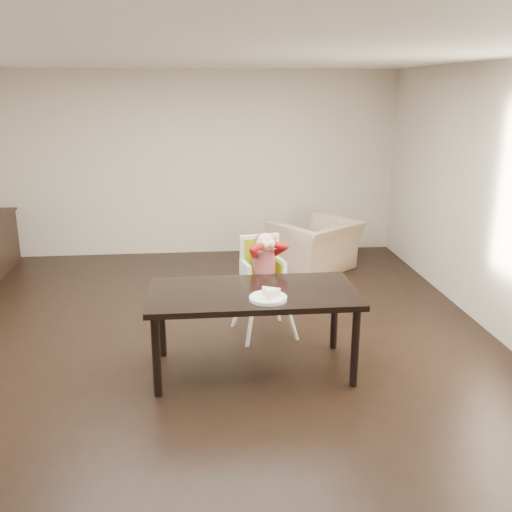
# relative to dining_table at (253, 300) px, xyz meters

# --- Properties ---
(ground) EXTENTS (7.00, 7.00, 0.00)m
(ground) POSITION_rel_dining_table_xyz_m (-0.48, 0.41, -0.67)
(ground) COLOR black
(ground) RESTS_ON ground
(room_walls) EXTENTS (6.02, 7.02, 2.71)m
(room_walls) POSITION_rel_dining_table_xyz_m (-0.48, 0.41, 1.18)
(room_walls) COLOR beige
(room_walls) RESTS_ON ground
(dining_table) EXTENTS (1.80, 0.90, 0.75)m
(dining_table) POSITION_rel_dining_table_xyz_m (0.00, 0.00, 0.00)
(dining_table) COLOR black
(dining_table) RESTS_ON ground
(high_chair) EXTENTS (0.53, 0.53, 1.06)m
(high_chair) POSITION_rel_dining_table_xyz_m (0.18, 0.81, 0.08)
(high_chair) COLOR white
(high_chair) RESTS_ON ground
(plate) EXTENTS (0.38, 0.38, 0.09)m
(plate) POSITION_rel_dining_table_xyz_m (0.11, -0.22, 0.11)
(plate) COLOR white
(plate) RESTS_ON dining_table
(armchair) EXTENTS (1.28, 1.20, 0.94)m
(armchair) POSITION_rel_dining_table_xyz_m (1.14, 2.85, -0.20)
(armchair) COLOR tan
(armchair) RESTS_ON ground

